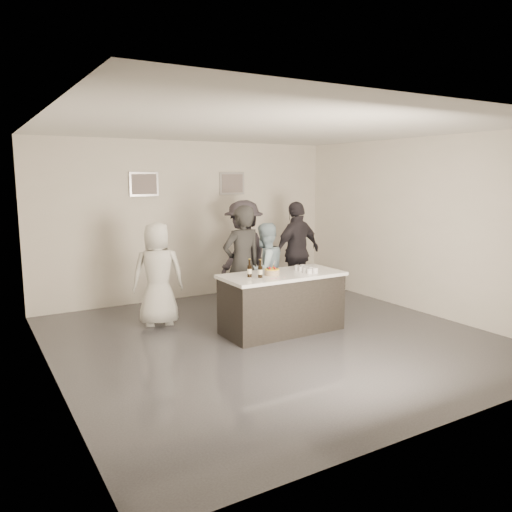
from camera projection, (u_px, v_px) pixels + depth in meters
name	position (u px, v px, depth m)	size (l,w,h in m)	color
floor	(273.00, 338.00, 7.30)	(6.00, 6.00, 0.00)	#3D3D42
ceiling	(275.00, 128.00, 6.82)	(6.00, 6.00, 0.00)	white
wall_back	(190.00, 220.00, 9.61)	(6.00, 0.04, 3.00)	silver
wall_front	(453.00, 271.00, 4.51)	(6.00, 0.04, 3.00)	silver
wall_left	(47.00, 253.00, 5.55)	(0.04, 6.00, 3.00)	silver
wall_right	(421.00, 226.00, 8.56)	(0.04, 6.00, 3.00)	silver
picture_left	(144.00, 184.00, 9.02)	(0.54, 0.04, 0.44)	#B2B2B7
picture_right	(232.00, 183.00, 9.92)	(0.54, 0.04, 0.44)	#B2B2B7
bar_counter	(282.00, 302.00, 7.56)	(1.86, 0.86, 0.90)	white
cake	(272.00, 273.00, 7.36)	(0.22, 0.22, 0.08)	yellow
beer_bottle_a	(250.00, 268.00, 7.20)	(0.07, 0.07, 0.26)	black
beer_bottle_b	(260.00, 269.00, 7.15)	(0.07, 0.07, 0.26)	black
tumbler_cluster	(306.00, 269.00, 7.63)	(0.19, 0.40, 0.08)	yellow
candles	(279.00, 278.00, 7.12)	(0.24, 0.08, 0.01)	pink
person_main_black	(242.00, 265.00, 7.94)	(0.69, 0.45, 1.90)	black
person_main_blue	(265.00, 270.00, 8.34)	(0.77, 0.60, 1.58)	#97B4C6
person_guest_left	(158.00, 274.00, 7.85)	(0.80, 0.52, 1.65)	silver
person_guest_right	(297.00, 252.00, 9.37)	(1.10, 0.46, 1.88)	#2D2A31
person_guest_back	(244.00, 252.00, 9.16)	(1.24, 0.71, 1.91)	#2F2B33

